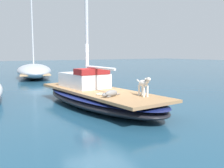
{
  "coord_description": "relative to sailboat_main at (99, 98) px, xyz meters",
  "views": [
    {
      "loc": [
        -4.86,
        -8.9,
        2.15
      ],
      "look_at": [
        0.0,
        -1.0,
        1.01
      ],
      "focal_mm": 41.39,
      "sensor_mm": 36.0,
      "label": 1
    }
  ],
  "objects": [
    {
      "name": "dog_grey",
      "position": [
        -0.38,
        -1.52,
        0.43
      ],
      "size": [
        0.92,
        0.46,
        0.22
      ],
      "color": "gray",
      "rests_on": "sailboat_main"
    },
    {
      "name": "mast_main",
      "position": [
        -0.06,
        0.75,
        3.67
      ],
      "size": [
        0.14,
        2.27,
        7.43
      ],
      "color": "silver",
      "rests_on": "sailboat_main"
    },
    {
      "name": "sailboat_main",
      "position": [
        0.0,
        0.0,
        0.0
      ],
      "size": [
        3.0,
        7.39,
        0.66
      ],
      "color": "black",
      "rests_on": "ground"
    },
    {
      "name": "deck_winch",
      "position": [
        0.84,
        -1.77,
        0.42
      ],
      "size": [
        0.16,
        0.16,
        0.21
      ],
      "color": "#B7B7BC",
      "rests_on": "sailboat_main"
    },
    {
      "name": "ground_plane",
      "position": [
        0.0,
        0.0,
        -0.34
      ],
      "size": [
        120.0,
        120.0,
        0.0
      ],
      "primitive_type": "plane",
      "color": "navy"
    },
    {
      "name": "coiled_rope",
      "position": [
        -0.49,
        -1.03,
        0.35
      ],
      "size": [
        0.32,
        0.32,
        0.04
      ],
      "primitive_type": "torus",
      "color": "beige",
      "rests_on": "sailboat_main"
    },
    {
      "name": "moored_boat_far_astern",
      "position": [
        0.96,
        13.2,
        0.27
      ],
      "size": [
        4.36,
        7.78,
        8.25
      ],
      "color": "#B2B7C1",
      "rests_on": "ground"
    },
    {
      "name": "cabin_house",
      "position": [
        -0.08,
        1.11,
        0.67
      ],
      "size": [
        1.55,
        2.31,
        0.84
      ],
      "color": "silver",
      "rests_on": "sailboat_main"
    },
    {
      "name": "dog_white",
      "position": [
        0.6,
        -2.08,
        0.75
      ],
      "size": [
        0.31,
        0.93,
        0.7
      ],
      "color": "silver",
      "rests_on": "sailboat_main"
    }
  ]
}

